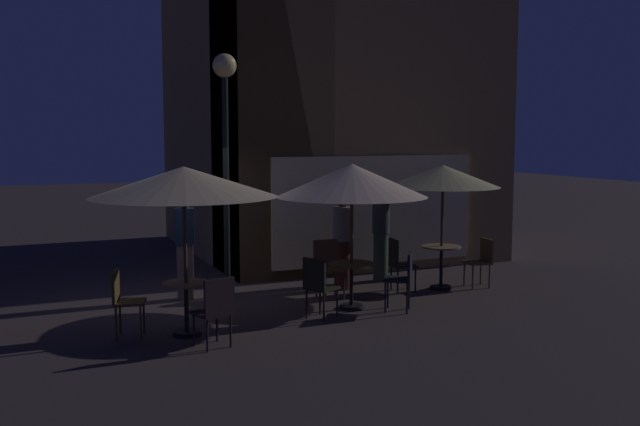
# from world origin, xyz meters

# --- Properties ---
(ground_plane) EXTENTS (60.00, 60.00, 0.00)m
(ground_plane) POSITION_xyz_m (0.00, 0.00, 0.00)
(ground_plane) COLOR #392F2E
(cafe_building) EXTENTS (6.07, 6.79, 9.76)m
(cafe_building) POSITION_xyz_m (3.31, 3.62, 4.87)
(cafe_building) COLOR #A07C48
(cafe_building) RESTS_ON ground
(street_lamp_near_corner) EXTENTS (0.39, 0.39, 4.03)m
(street_lamp_near_corner) POSITION_xyz_m (0.86, 0.51, 3.07)
(street_lamp_near_corner) COLOR black
(street_lamp_near_corner) RESTS_ON ground
(cafe_table_0) EXTENTS (0.69, 0.69, 0.77)m
(cafe_table_0) POSITION_xyz_m (4.49, -0.39, 0.54)
(cafe_table_0) COLOR black
(cafe_table_0) RESTS_ON ground
(cafe_table_1) EXTENTS (0.63, 0.63, 0.73)m
(cafe_table_1) POSITION_xyz_m (-0.31, -1.57, 0.50)
(cafe_table_1) COLOR black
(cafe_table_1) RESTS_ON ground
(cafe_table_2) EXTENTS (0.74, 0.74, 0.72)m
(cafe_table_2) POSITION_xyz_m (2.41, -1.08, 0.53)
(cafe_table_2) COLOR black
(cafe_table_2) RESTS_ON ground
(patio_umbrella_0) EXTENTS (1.98, 1.98, 2.19)m
(patio_umbrella_0) POSITION_xyz_m (4.49, -0.39, 1.98)
(patio_umbrella_0) COLOR black
(patio_umbrella_0) RESTS_ON ground
(patio_umbrella_1) EXTENTS (2.51, 2.51, 2.30)m
(patio_umbrella_1) POSITION_xyz_m (-0.31, -1.57, 2.09)
(patio_umbrella_1) COLOR black
(patio_umbrella_1) RESTS_ON ground
(patio_umbrella_2) EXTENTS (2.34, 2.34, 2.27)m
(patio_umbrella_2) POSITION_xyz_m (2.41, -1.08, 2.01)
(patio_umbrella_2) COLOR black
(patio_umbrella_2) RESTS_ON ground
(cafe_chair_0) EXTENTS (0.46, 0.46, 0.92)m
(cafe_chair_0) POSITION_xyz_m (3.70, -0.27, 0.55)
(cafe_chair_0) COLOR black
(cafe_chair_0) RESTS_ON ground
(cafe_chair_1) EXTENTS (0.46, 0.46, 0.86)m
(cafe_chair_1) POSITION_xyz_m (5.27, -0.50, 0.52)
(cafe_chair_1) COLOR brown
(cafe_chair_1) RESTS_ON ground
(cafe_chair_2) EXTENTS (0.50, 0.50, 0.91)m
(cafe_chair_2) POSITION_xyz_m (-1.11, -1.32, 0.56)
(cafe_chair_2) COLOR #513F1E
(cafe_chair_2) RESTS_ON ground
(cafe_chair_3) EXTENTS (0.52, 0.52, 0.92)m
(cafe_chair_3) POSITION_xyz_m (-0.10, -2.32, 0.54)
(cafe_chair_3) COLOR black
(cafe_chair_3) RESTS_ON ground
(cafe_chair_4) EXTENTS (0.55, 0.55, 0.92)m
(cafe_chair_4) POSITION_xyz_m (1.67, -1.48, 0.55)
(cafe_chair_4) COLOR black
(cafe_chair_4) RESTS_ON ground
(cafe_chair_5) EXTENTS (0.58, 0.58, 0.92)m
(cafe_chair_5) POSITION_xyz_m (3.07, -1.54, 0.57)
(cafe_chair_5) COLOR black
(cafe_chair_5) RESTS_ON ground
(cafe_chair_6) EXTENTS (0.45, 0.45, 0.97)m
(cafe_chair_6) POSITION_xyz_m (2.39, -0.21, 0.58)
(cafe_chair_6) COLOR brown
(cafe_chair_6) RESTS_ON ground
(patron_standing_0) EXTENTS (0.32, 0.32, 1.71)m
(patron_standing_0) POSITION_xyz_m (3.84, 0.65, 0.87)
(patron_standing_0) COLOR #2E4331
(patron_standing_0) RESTS_ON ground
(patron_standing_1) EXTENTS (0.32, 0.32, 1.70)m
(patron_standing_1) POSITION_xyz_m (0.17, 0.60, 0.86)
(patron_standing_1) COLOR #826956
(patron_standing_1) RESTS_ON ground
(patron_standing_2) EXTENTS (0.35, 0.35, 1.65)m
(patron_standing_2) POSITION_xyz_m (2.90, 0.30, 0.83)
(patron_standing_2) COLOR #49201A
(patron_standing_2) RESTS_ON ground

